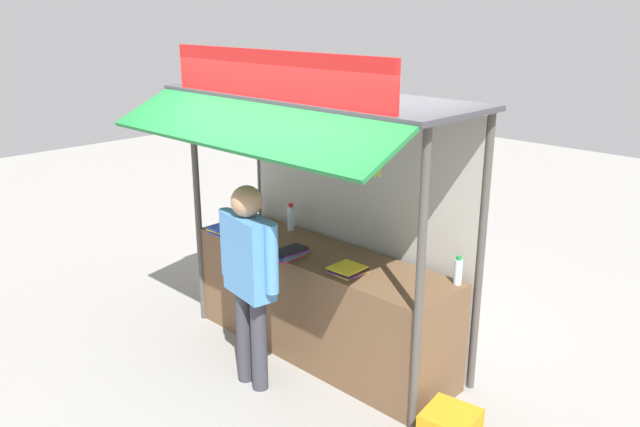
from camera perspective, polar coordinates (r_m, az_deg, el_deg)
The scene contains 14 objects.
ground_plane at distance 5.79m, azimuth -0.00°, elevation -12.06°, with size 20.00×20.00×0.00m, color gray.
stall_counter at distance 5.58m, azimuth -0.00°, elevation -7.95°, with size 2.51×0.67×0.92m, color brown.
stall_structure at distance 5.26m, azimuth 0.67°, elevation 3.35°, with size 2.71×1.50×2.60m.
water_bottle_rear_center at distance 6.35m, azimuth -6.03°, elevation 0.75°, with size 0.07×0.07×0.24m.
water_bottle_right at distance 5.93m, azimuth -2.60°, elevation -0.37°, with size 0.07×0.07×0.25m.
water_bottle_far_right at distance 4.88m, azimuth 12.18°, elevation -5.03°, with size 0.06×0.06×0.22m.
magazine_stack_back_left at distance 5.72m, azimuth -5.77°, elevation -2.15°, with size 0.24×0.28×0.04m.
magazine_stack_back_right at distance 5.00m, azimuth 2.47°, elevation -5.03°, with size 0.26×0.27×0.05m.
magazine_stack_mid_right at distance 5.98m, azimuth -8.59°, elevation -1.31°, with size 0.22×0.28×0.06m.
magazine_stack_front_left at distance 5.31m, azimuth -2.73°, elevation -3.55°, with size 0.19×0.32×0.07m.
banana_bunch_inner_right at distance 4.52m, azimuth 0.06°, elevation 5.31°, with size 0.10×0.10×0.30m.
banana_bunch_rightmost at distance 4.74m, azimuth -2.70°, elevation 6.34°, with size 0.10×0.09×0.26m.
banana_bunch_leftmost at distance 4.19m, azimuth 5.01°, elevation 4.13°, with size 0.10×0.10×0.29m.
vendor_person at distance 4.91m, azimuth -6.32°, elevation -4.94°, with size 0.63×0.27×1.65m.
Camera 1 is at (3.51, -3.60, 2.87)m, focal length 35.99 mm.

